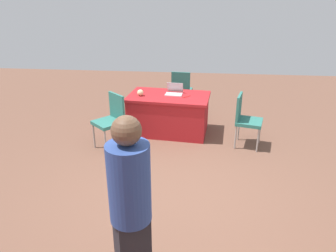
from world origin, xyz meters
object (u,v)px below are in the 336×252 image
at_px(chair_tucked_left, 245,117).
at_px(chair_aisle, 181,88).
at_px(laptop_silver, 174,92).
at_px(chair_near_front, 111,118).
at_px(scissors_red, 186,97).
at_px(table_foreground, 169,114).
at_px(person_attendee_browsing, 130,205).
at_px(yarn_ball, 140,93).

bearing_deg(chair_tucked_left, chair_aisle, -130.19).
xyz_separation_m(chair_tucked_left, chair_aisle, (1.24, -1.70, 0.00)).
bearing_deg(laptop_silver, chair_near_front, 45.28).
relative_size(chair_near_front, chair_aisle, 1.02).
distance_m(chair_aisle, scissors_red, 1.32).
xyz_separation_m(table_foreground, person_attendee_browsing, (-0.06, 3.70, 0.60)).
distance_m(chair_tucked_left, laptop_silver, 1.45).
relative_size(chair_near_front, scissors_red, 5.37).
bearing_deg(chair_aisle, chair_tucked_left, -48.39).
distance_m(laptop_silver, scissors_red, 0.29).
bearing_deg(table_foreground, laptop_silver, -138.01).
xyz_separation_m(person_attendee_browsing, scissors_red, (-0.28, -3.64, -0.22)).
relative_size(chair_tucked_left, yarn_ball, 7.81).
xyz_separation_m(table_foreground, chair_aisle, (-0.17, -1.23, 0.16)).
height_order(table_foreground, person_attendee_browsing, person_attendee_browsing).
bearing_deg(person_attendee_browsing, scissors_red, 52.61).
xyz_separation_m(table_foreground, yarn_ball, (0.53, 0.08, 0.44)).
bearing_deg(scissors_red, laptop_silver, -79.00).
distance_m(table_foreground, chair_tucked_left, 1.49).
xyz_separation_m(table_foreground, chair_tucked_left, (-1.41, 0.47, 0.16)).
relative_size(chair_aisle, person_attendee_browsing, 0.54).
distance_m(yarn_ball, scissors_red, 0.88).
height_order(table_foreground, laptop_silver, laptop_silver).
bearing_deg(laptop_silver, table_foreground, 46.87).
relative_size(table_foreground, laptop_silver, 4.75).
bearing_deg(scissors_red, chair_tucked_left, 110.08).
distance_m(table_foreground, person_attendee_browsing, 3.74).
relative_size(person_attendee_browsing, yarn_ball, 14.44).
xyz_separation_m(chair_near_front, chair_aisle, (-1.09, -2.01, -0.02)).
relative_size(table_foreground, yarn_ball, 13.35).
distance_m(chair_near_front, yarn_ball, 0.84).
relative_size(chair_near_front, yarn_ball, 7.98).
bearing_deg(chair_near_front, yarn_ball, -77.40).
height_order(table_foreground, chair_tucked_left, chair_tucked_left).
relative_size(laptop_silver, yarn_ball, 2.81).
relative_size(table_foreground, chair_near_front, 1.67).
bearing_deg(chair_tucked_left, chair_near_front, -68.61).
xyz_separation_m(table_foreground, chair_near_front, (0.92, 0.78, 0.18)).
bearing_deg(chair_near_front, table_foreground, -97.93).
height_order(chair_tucked_left, scissors_red, chair_tucked_left).
relative_size(chair_aisle, laptop_silver, 2.79).
distance_m(chair_near_front, scissors_red, 1.47).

